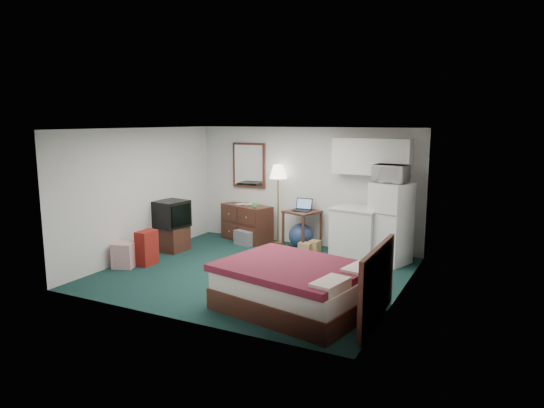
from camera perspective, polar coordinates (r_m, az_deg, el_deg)
The scene contains 25 objects.
floor at distance 8.60m, azimuth -2.01°, elevation -8.06°, with size 5.00×4.50×0.01m, color black.
ceiling at distance 8.18m, azimuth -2.12°, elevation 8.84°, with size 5.00×4.50×0.01m, color silver.
walls at distance 8.30m, azimuth -2.06°, elevation 0.18°, with size 5.01×4.51×2.50m.
mirror at distance 10.82m, azimuth -2.71°, elevation 4.57°, with size 0.80×0.06×1.00m, color white, non-canonical shape.
upper_cabinets at distance 9.60m, azimuth 11.64°, elevation 5.51°, with size 1.50×0.35×0.70m, color silver, non-canonical shape.
headboard at distance 6.51m, azimuth 12.28°, elevation -9.15°, with size 0.06×1.56×1.00m, color #3A2017, non-canonical shape.
dresser at distance 10.77m, azimuth -2.98°, elevation -2.20°, with size 1.16×0.53×0.79m, color #3A2017, non-canonical shape.
floor_lamp at distance 10.41m, azimuth 0.72°, elevation -0.05°, with size 0.37×0.37×1.71m, color gold, non-canonical shape.
desk at distance 10.14m, azimuth 3.55°, elevation -2.99°, with size 0.62×0.62×0.79m, color #3A2017, non-canonical shape.
exercise_ball at distance 10.19m, azimuth 3.42°, elevation -3.73°, with size 0.51×0.51×0.51m, color navy.
kitchen_counter at distance 9.52m, azimuth 9.97°, elevation -3.45°, with size 0.87×0.67×0.96m, color silver, non-canonical shape.
fridge at distance 9.23m, azimuth 13.78°, elevation -2.24°, with size 0.62×0.62×1.51m, color silver, non-canonical shape.
bed at distance 6.94m, azimuth 2.77°, elevation -9.74°, with size 1.99×1.55×0.64m, color #4E0D1D, non-canonical shape.
tv_stand at distance 10.14m, azimuth -11.58°, elevation -4.01°, with size 0.50×0.55×0.50m, color #3A2017, non-canonical shape.
suitcase at distance 9.27m, azimuth -14.52°, elevation -5.00°, with size 0.25×0.39×0.64m, color #64090D, non-canonical shape.
retail_box at distance 9.24m, azimuth -16.98°, elevation -5.74°, with size 0.37×0.37×0.46m, color silver, non-canonical shape.
file_bin at distance 10.45m, azimuth -3.07°, elevation -3.94°, with size 0.44×0.33×0.31m, color slate, non-canonical shape.
cardboard_box_a at distance 9.81m, azimuth 3.95°, elevation -5.17°, with size 0.25×0.21×0.21m, color olive, non-canonical shape.
cardboard_box_b at distance 9.89m, azimuth 5.03°, elevation -4.99°, with size 0.20×0.24×0.24m, color olive, non-canonical shape.
laptop at distance 10.02m, azimuth 3.54°, elevation -0.14°, with size 0.35×0.29×0.24m, color black, non-canonical shape.
crt_tv at distance 10.03m, azimuth -11.80°, elevation -1.13°, with size 0.58×0.63×0.54m, color black, non-canonical shape.
microwave at distance 9.13m, azimuth 13.78°, elevation 3.73°, with size 0.60×0.33×0.40m, color silver.
book_a at distance 10.81m, azimuth -3.94°, elevation 0.57°, with size 0.16×0.02×0.22m, color olive.
book_b at distance 10.77m, azimuth -3.02°, elevation 0.54°, with size 0.17×0.02×0.22m, color olive.
mug at distance 10.28m, azimuth -2.05°, elevation -0.17°, with size 0.13×0.10×0.13m, color #498D44.
Camera 1 is at (3.93, -7.17, 2.64)m, focal length 32.00 mm.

